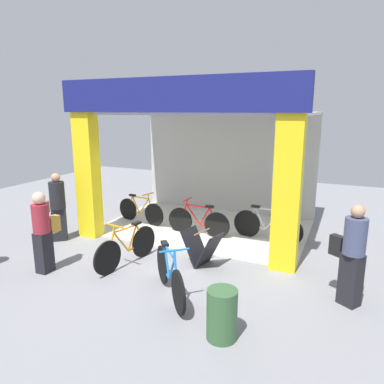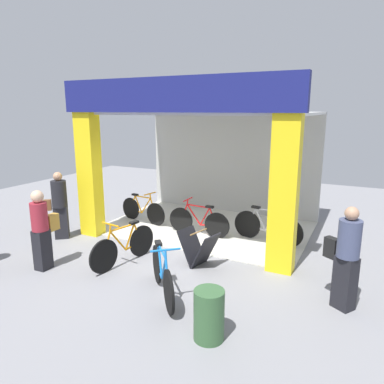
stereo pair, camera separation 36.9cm
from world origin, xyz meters
TOP-DOWN VIEW (x-y plane):
  - ground_plane at (0.00, 0.00)m, footprint 18.47×18.47m
  - shop_facade at (0.00, 1.75)m, footprint 5.43×3.82m
  - bicycle_inside_0 at (0.08, 1.10)m, footprint 1.64×0.45m
  - bicycle_inside_1 at (1.73, 1.39)m, footprint 1.71×0.47m
  - bicycle_inside_2 at (-1.77, 1.36)m, footprint 1.58×0.45m
  - bicycle_parked_0 at (0.81, -1.87)m, footprint 1.20×1.34m
  - bicycle_parked_1 at (-0.55, -1.11)m, footprint 0.47×1.69m
  - sandwich_board_sign at (0.83, -0.50)m, footprint 0.85×0.66m
  - pedestrian_0 at (3.56, -0.92)m, footprint 0.61×0.52m
  - pedestrian_1 at (-2.84, -0.57)m, footprint 0.57×0.53m
  - pedestrian_2 at (-1.83, -1.99)m, footprint 0.33×0.59m
  - trash_bin at (1.99, -2.60)m, footprint 0.42×0.42m

SIDE VIEW (x-z plane):
  - ground_plane at x=0.00m, z-range 0.00..0.00m
  - bicycle_inside_2 at x=-1.77m, z-range -0.09..0.79m
  - sandwich_board_sign at x=0.83m, z-range 0.00..0.72m
  - trash_bin at x=1.99m, z-range 0.00..0.72m
  - bicycle_inside_0 at x=0.08m, z-range -0.09..0.81m
  - bicycle_parked_1 at x=-0.55m, z-range -0.09..0.84m
  - bicycle_inside_1 at x=1.73m, z-range -0.10..0.85m
  - bicycle_parked_0 at x=0.81m, z-range -0.10..0.87m
  - pedestrian_2 at x=-1.83m, z-range 0.03..1.62m
  - pedestrian_1 at x=-2.84m, z-range 0.03..1.67m
  - pedestrian_0 at x=3.56m, z-range 0.03..1.70m
  - shop_facade at x=0.00m, z-range 0.13..3.85m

